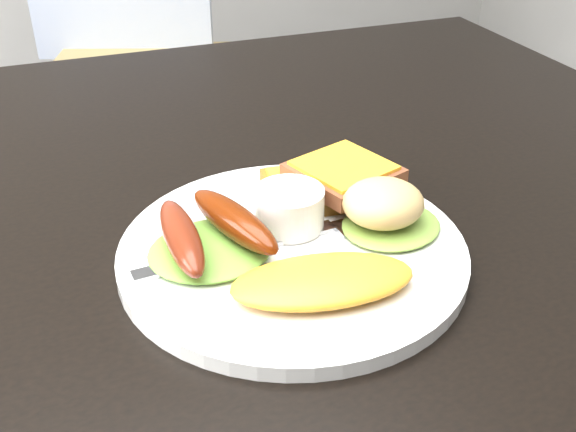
{
  "coord_description": "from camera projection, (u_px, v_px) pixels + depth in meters",
  "views": [
    {
      "loc": [
        -0.06,
        -0.56,
        1.05
      ],
      "look_at": [
        0.09,
        -0.14,
        0.78
      ],
      "focal_mm": 42.0,
      "sensor_mm": 36.0,
      "label": 1
    }
  ],
  "objects": [
    {
      "name": "plate",
      "position": [
        292.0,
        251.0,
        0.52
      ],
      "size": [
        0.27,
        0.27,
        0.01
      ],
      "primitive_type": "cylinder",
      "color": "white",
      "rests_on": "dining_table"
    },
    {
      "name": "ramekin",
      "position": [
        289.0,
        208.0,
        0.53
      ],
      "size": [
        0.06,
        0.06,
        0.03
      ],
      "primitive_type": "cylinder",
      "rotation": [
        0.0,
        0.0,
        -0.08
      ],
      "color": "white",
      "rests_on": "plate"
    },
    {
      "name": "toast_a",
      "position": [
        310.0,
        189.0,
        0.58
      ],
      "size": [
        0.08,
        0.08,
        0.01
      ],
      "primitive_type": "cube",
      "rotation": [
        0.0,
        0.0,
        -0.12
      ],
      "color": "brown",
      "rests_on": "plate"
    },
    {
      "name": "potato_salad",
      "position": [
        383.0,
        203.0,
        0.53
      ],
      "size": [
        0.07,
        0.07,
        0.03
      ],
      "primitive_type": "ellipsoid",
      "rotation": [
        0.0,
        0.0,
        -0.08
      ],
      "color": "beige",
      "rests_on": "lettuce_right"
    },
    {
      "name": "dining_chair",
      "position": [
        141.0,
        82.0,
        1.71
      ],
      "size": [
        0.61,
        0.61,
        0.06
      ],
      "primitive_type": "cube",
      "rotation": [
        0.0,
        0.0,
        -0.34
      ],
      "color": "tan",
      "rests_on": "ground"
    },
    {
      "name": "lettuce_left",
      "position": [
        210.0,
        250.0,
        0.51
      ],
      "size": [
        0.1,
        0.09,
        0.01
      ],
      "primitive_type": "ellipsoid",
      "rotation": [
        0.0,
        0.0,
        0.08
      ],
      "color": "olive",
      "rests_on": "plate"
    },
    {
      "name": "toast_b",
      "position": [
        343.0,
        174.0,
        0.58
      ],
      "size": [
        0.1,
        0.1,
        0.01
      ],
      "primitive_type": "cube",
      "rotation": [
        0.0,
        0.0,
        0.33
      ],
      "color": "brown",
      "rests_on": "toast_a"
    },
    {
      "name": "sausage_a",
      "position": [
        181.0,
        237.0,
        0.49
      ],
      "size": [
        0.03,
        0.1,
        0.03
      ],
      "primitive_type": "ellipsoid",
      "rotation": [
        0.0,
        0.0,
        -0.01
      ],
      "color": "maroon",
      "rests_on": "lettuce_left"
    },
    {
      "name": "dining_table",
      "position": [
        141.0,
        207.0,
        0.63
      ],
      "size": [
        1.2,
        0.8,
        0.04
      ],
      "primitive_type": "cube",
      "color": "black",
      "rests_on": "ground"
    },
    {
      "name": "omelette",
      "position": [
        323.0,
        281.0,
        0.46
      ],
      "size": [
        0.14,
        0.08,
        0.02
      ],
      "primitive_type": "ellipsoid",
      "rotation": [
        0.0,
        0.0,
        -0.15
      ],
      "color": "gold",
      "rests_on": "plate"
    },
    {
      "name": "sausage_b",
      "position": [
        234.0,
        221.0,
        0.51
      ],
      "size": [
        0.06,
        0.11,
        0.03
      ],
      "primitive_type": "ellipsoid",
      "rotation": [
        0.0,
        0.0,
        0.31
      ],
      "color": "#622502",
      "rests_on": "lettuce_left"
    },
    {
      "name": "lettuce_right",
      "position": [
        391.0,
        225.0,
        0.54
      ],
      "size": [
        0.1,
        0.09,
        0.01
      ],
      "primitive_type": "ellipsoid",
      "rotation": [
        0.0,
        0.0,
        0.23
      ],
      "color": "#74A13C",
      "rests_on": "plate"
    },
    {
      "name": "fork",
      "position": [
        238.0,
        250.0,
        0.51
      ],
      "size": [
        0.16,
        0.03,
        0.0
      ],
      "primitive_type": "cube",
      "rotation": [
        0.0,
        0.0,
        0.09
      ],
      "color": "#ADAFB7",
      "rests_on": "plate"
    }
  ]
}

